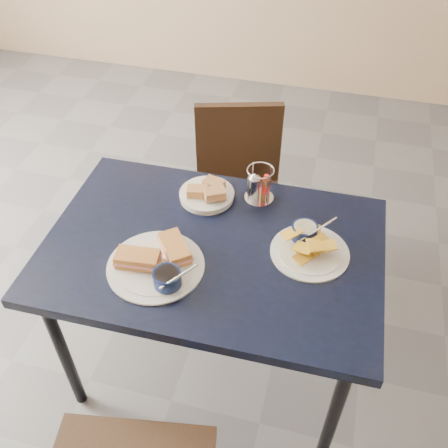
% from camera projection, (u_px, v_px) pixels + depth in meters
% --- Properties ---
extents(ground, '(6.00, 6.00, 0.00)m').
position_uv_depth(ground, '(194.00, 339.00, 2.30)').
color(ground, '#57585D').
rests_on(ground, ground).
extents(dining_table, '(1.16, 0.78, 0.75)m').
position_uv_depth(dining_table, '(213.00, 259.00, 1.75)').
color(dining_table, black).
rests_on(dining_table, ground).
extents(chair_far, '(0.49, 0.48, 0.84)m').
position_uv_depth(chair_far, '(243.00, 182.00, 2.37)').
color(chair_far, black).
rests_on(chair_far, ground).
extents(sandwich_plate, '(0.32, 0.32, 0.12)m').
position_uv_depth(sandwich_plate, '(158.00, 263.00, 1.61)').
color(sandwich_plate, white).
rests_on(sandwich_plate, dining_table).
extents(plantain_plate, '(0.26, 0.26, 0.12)m').
position_uv_depth(plantain_plate, '(308.00, 244.00, 1.67)').
color(plantain_plate, white).
rests_on(plantain_plate, dining_table).
extents(bread_basket, '(0.20, 0.20, 0.07)m').
position_uv_depth(bread_basket, '(207.00, 194.00, 1.86)').
color(bread_basket, white).
rests_on(bread_basket, dining_table).
extents(condiment_caddy, '(0.11, 0.11, 0.14)m').
position_uv_depth(condiment_caddy, '(258.00, 186.00, 1.84)').
color(condiment_caddy, silver).
rests_on(condiment_caddy, dining_table).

